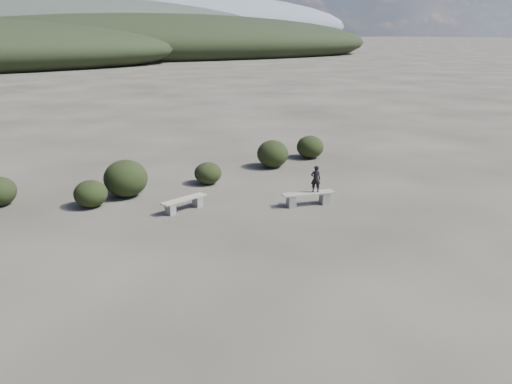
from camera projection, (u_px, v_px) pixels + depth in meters
ground at (326, 269)px, 12.72m from camera, size 1200.00×1200.00×0.00m
bench_left at (184, 203)px, 16.84m from camera, size 1.73×0.77×0.42m
bench_right at (308, 198)px, 17.34m from camera, size 1.89×0.83×0.46m
seated_person at (316, 179)px, 17.21m from camera, size 0.41×0.35×0.95m
shrub_a at (91, 194)px, 17.15m from camera, size 1.14×1.14×0.93m
shrub_b at (126, 178)px, 18.19m from camera, size 1.59×1.59×1.36m
shrub_c at (208, 173)px, 19.79m from camera, size 1.08×1.08×0.87m
shrub_d at (273, 154)px, 22.19m from camera, size 1.39×1.39×1.22m
shrub_e at (310, 147)px, 23.86m from camera, size 1.29×1.29×1.08m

